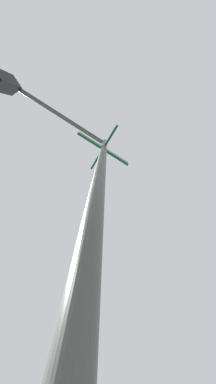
{
  "coord_description": "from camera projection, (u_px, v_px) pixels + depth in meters",
  "views": [
    {
      "loc": [
        -7.56,
        -6.7,
        1.06
      ],
      "look_at": [
        -7.06,
        -7.54,
        3.59
      ],
      "focal_mm": 17.65,
      "sensor_mm": 36.0,
      "label": 1
    }
  ],
  "objects": [
    {
      "name": "traffic_signal_near",
      "position": [
        48.0,
        119.0,
        2.93
      ],
      "size": [
        1.63,
        2.7,
        5.95
      ],
      "color": "#474C47",
      "rests_on": "ground_plane"
    }
  ]
}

